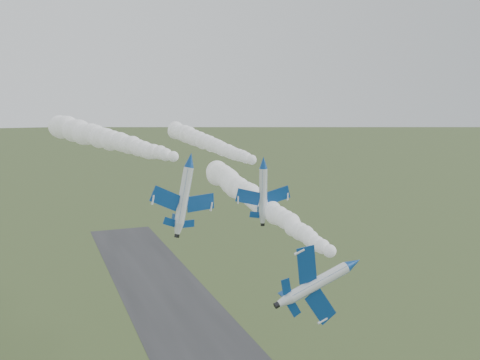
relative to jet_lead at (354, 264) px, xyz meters
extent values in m
cylinder|color=white|center=(-0.05, 0.10, -0.02)|extent=(1.95, 8.34, 1.91)
cone|color=navy|center=(-0.02, -5.15, -0.02)|extent=(1.92, 2.19, 1.91)
cone|color=white|center=(-0.07, 5.16, -0.02)|extent=(1.92, 1.79, 1.91)
cylinder|color=black|center=(-0.07, 6.15, -0.02)|extent=(0.97, 0.60, 0.97)
ellipsoid|color=black|center=(0.49, -2.04, 0.18)|extent=(1.29, 2.86, 1.28)
cube|color=navy|center=(-1.23, 0.89, 2.72)|extent=(1.73, 2.39, 4.32)
cube|color=navy|center=(0.85, 0.90, -2.86)|extent=(1.73, 2.39, 4.32)
cube|color=navy|center=(-0.62, 4.27, 1.47)|extent=(0.79, 1.09, 1.89)
cube|color=navy|center=(0.49, 4.27, -1.50)|extent=(0.79, 1.09, 1.89)
cube|color=navy|center=(1.15, 4.04, 0.43)|extent=(2.09, 1.60, 0.87)
cylinder|color=white|center=(-13.91, 25.49, 10.97)|extent=(3.83, 9.11, 1.89)
cone|color=navy|center=(-12.65, 20.01, 10.97)|extent=(2.37, 2.70, 1.89)
cone|color=white|center=(-15.11, 30.76, 10.97)|extent=(2.27, 2.28, 1.89)
cylinder|color=black|center=(-15.35, 31.80, 10.97)|extent=(1.08, 0.83, 0.96)
ellipsoid|color=black|center=(-13.27, 23.28, 11.56)|extent=(1.91, 3.26, 1.26)
cube|color=navy|center=(-17.16, 25.61, 11.49)|extent=(5.25, 3.55, 1.18)
cube|color=navy|center=(-11.10, 27.00, 10.15)|extent=(5.25, 3.55, 1.18)
cube|color=navy|center=(-16.52, 29.46, 11.33)|extent=(2.30, 1.61, 0.55)
cube|color=navy|center=(-13.28, 30.20, 10.62)|extent=(2.30, 1.61, 0.55)
cube|color=navy|center=(-14.56, 29.65, 12.32)|extent=(0.98, 1.79, 2.31)
cylinder|color=white|center=(-0.53, 27.11, 9.79)|extent=(1.51, 7.90, 1.42)
cone|color=navy|center=(-0.47, 22.14, 9.79)|extent=(1.44, 2.08, 1.42)
cone|color=white|center=(-0.59, 31.89, 9.79)|extent=(1.44, 1.71, 1.42)
cylinder|color=black|center=(-0.60, 32.83, 9.79)|extent=(0.73, 0.57, 0.72)
ellipsoid|color=black|center=(-0.50, 25.08, 10.32)|extent=(0.98, 2.71, 0.95)
cube|color=navy|center=(-3.35, 27.83, 9.67)|extent=(4.34, 2.30, 0.16)
cube|color=navy|center=(2.27, 27.90, 9.63)|extent=(4.34, 2.30, 0.16)
cube|color=navy|center=(-2.08, 31.03, 9.80)|extent=(1.89, 1.06, 0.11)
cube|color=navy|center=(0.92, 31.07, 9.78)|extent=(1.89, 1.06, 0.11)
cube|color=navy|center=(-0.57, 30.83, 11.01)|extent=(0.15, 1.50, 2.06)
camera|label=1|loc=(-37.11, -55.29, 20.72)|focal=40.00mm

